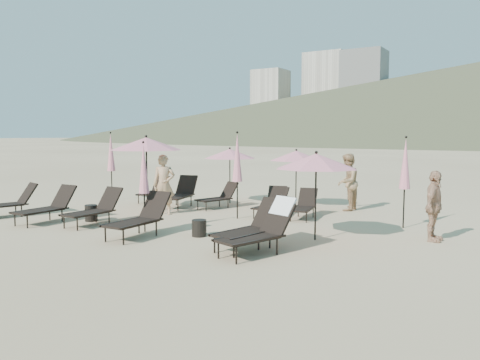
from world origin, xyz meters
The scene contains 27 objects.
ground centered at (0.00, 0.00, 0.00)m, with size 800.00×800.00×0.00m, color #D6BA8C.
hotel_skyline centered at (-93.62, 271.21, 24.18)m, with size 109.00×82.00×55.00m.
lounger_0 centered at (-6.09, -0.62, 0.47)m, with size 1.10×1.86×1.01m.
lounger_1 centered at (-4.23, -0.62, 0.48)m, with size 0.69×1.79×1.03m.
lounger_2 centered at (-2.78, -0.15, 0.47)m, with size 0.70×1.76×1.01m.
lounger_3 centered at (-0.60, -0.64, 0.50)m, with size 0.74×1.86×1.06m.
lounger_4 centered at (2.38, -0.22, 0.50)m, with size 1.08×1.95×1.06m.
lounger_5 centered at (2.80, -0.52, 0.56)m, with size 1.20×1.98×1.17m.
lounger_6 centered at (-4.51, 4.26, 0.43)m, with size 0.95×1.71×0.93m.
lounger_7 centered at (-2.85, 3.75, 0.49)m, with size 1.15×1.96×1.06m.
lounger_8 centered at (-1.51, 4.18, 0.41)m, with size 1.01×1.62×0.87m.
lounger_9 centered at (0.93, 3.65, 0.42)m, with size 1.02×1.67×0.90m.
lounger_10 centered at (0.82, 3.70, 0.41)m, with size 0.59×1.52×0.87m.
lounger_11 centered at (1.82, 3.91, 0.40)m, with size 0.83×1.58×0.86m.
umbrella_open_0 centered at (-3.18, 2.42, 2.24)m, with size 2.35×2.35×2.53m.
umbrella_open_1 centered at (3.26, 1.30, 1.90)m, with size 2.00×2.00×2.15m.
umbrella_open_2 centered at (-1.81, 5.37, 1.84)m, with size 1.93×1.93×2.08m.
umbrella_open_3 centered at (0.71, 5.72, 1.81)m, with size 1.90×1.90×2.05m.
umbrella_closed_0 centered at (-0.91, -0.13, 1.65)m, with size 0.28×0.28×2.37m.
umbrella_closed_1 centered at (4.74, 3.94, 1.74)m, with size 0.29×0.29×2.50m.
umbrella_closed_2 centered at (-6.19, 3.68, 1.85)m, with size 0.31×0.31×2.65m.
umbrella_closed_3 centered at (0.12, 2.80, 1.84)m, with size 0.31×0.31×2.64m.
side_table_0 centered at (-3.31, 0.17, 0.24)m, with size 0.36×0.36×0.48m, color black.
side_table_1 centered at (0.63, 0.17, 0.21)m, with size 0.37×0.37×0.42m, color black.
beachgoer_a centered at (-2.26, 2.21, 0.95)m, with size 0.70×0.46×1.91m, color tan.
beachgoer_b centered at (2.44, 6.04, 0.95)m, with size 0.93×0.72×1.91m, color tan.
beachgoer_c centered at (5.70, 2.65, 0.84)m, with size 0.99×0.41×1.69m, color tan.
Camera 1 is at (7.53, -9.09, 2.51)m, focal length 35.00 mm.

